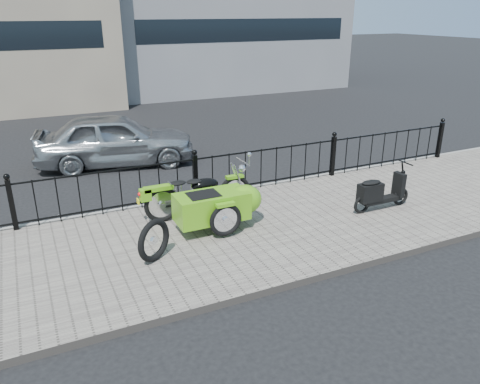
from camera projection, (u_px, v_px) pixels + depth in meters
name	position (u px, v px, depth m)	size (l,w,h in m)	color
ground	(220.00, 227.00, 8.91)	(120.00, 120.00, 0.00)	black
sidewalk	(231.00, 235.00, 8.46)	(30.00, 3.80, 0.12)	#685F57
curb	(194.00, 199.00, 10.10)	(30.00, 0.10, 0.12)	gray
iron_fence	(195.00, 178.00, 9.79)	(14.11, 0.11, 1.08)	black
motorcycle_sidecar	(218.00, 202.00, 8.54)	(2.28, 1.48, 0.98)	black
scooter	(379.00, 193.00, 9.27)	(1.37, 0.40, 0.93)	black
spare_tire	(154.00, 240.00, 7.37)	(0.71, 0.71, 0.10)	black
sedan_car	(115.00, 139.00, 12.28)	(1.63, 4.05, 1.38)	#A2A4A8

